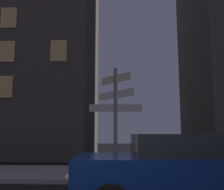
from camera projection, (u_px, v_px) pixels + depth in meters
sidewalk_kerb at (103, 173)px, 9.16m from camera, size 40.00×3.40×0.14m
signpost at (115, 110)px, 8.38m from camera, size 1.68×1.17×3.42m
car_near_left at (179, 168)px, 5.17m from camera, size 4.20×2.24×1.42m
building_left_block at (10, 61)px, 18.26m from camera, size 11.65×7.24×12.93m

